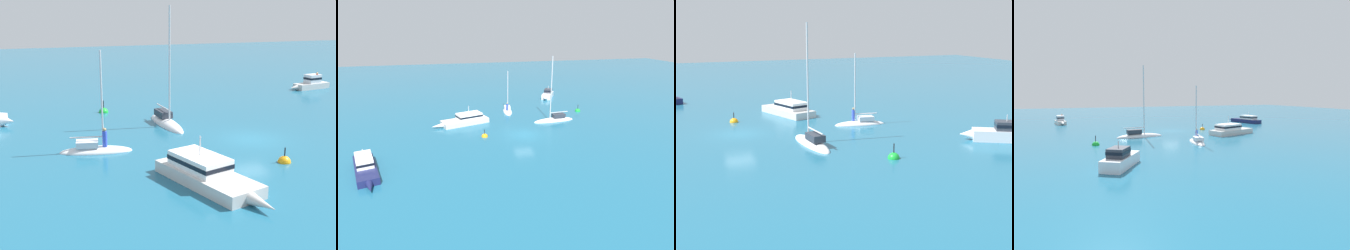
{
  "view_description": "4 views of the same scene",
  "coord_description": "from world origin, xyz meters",
  "views": [
    {
      "loc": [
        15.73,
        28.92,
        9.6
      ],
      "look_at": [
        7.0,
        1.68,
        2.07
      ],
      "focal_mm": 49.15,
      "sensor_mm": 36.0,
      "label": 1
    },
    {
      "loc": [
        -35.56,
        11.12,
        13.62
      ],
      "look_at": [
        0.58,
        2.32,
        1.32
      ],
      "focal_mm": 32.35,
      "sensor_mm": 36.0,
      "label": 2
    },
    {
      "loc": [
        -6.99,
        -40.72,
        9.51
      ],
      "look_at": [
        7.33,
        -6.32,
        1.44
      ],
      "focal_mm": 50.59,
      "sensor_mm": 36.0,
      "label": 3
    },
    {
      "loc": [
        41.83,
        -13.98,
        5.86
      ],
      "look_at": [
        -2.62,
        2.82,
        0.52
      ],
      "focal_mm": 30.2,
      "sensor_mm": 36.0,
      "label": 4
    }
  ],
  "objects": [
    {
      "name": "launch_1",
      "position": [
        6.47,
        6.95,
        0.63
      ],
      "size": [
        4.34,
        8.4,
        2.59
      ],
      "rotation": [
        0.0,
        0.0,
        1.87
      ],
      "color": "silver",
      "rests_on": "ground"
    },
    {
      "name": "mooring_buoy",
      "position": [
        0.46,
        5.18,
        0.0
      ],
      "size": [
        0.83,
        0.83,
        1.38
      ],
      "color": "orange",
      "rests_on": "ground"
    },
    {
      "name": "powerboat",
      "position": [
        19.3,
        -10.66,
        0.65
      ],
      "size": [
        5.38,
        3.93,
        2.19
      ],
      "rotation": [
        0.0,
        0.0,
        2.6
      ],
      "color": "white",
      "rests_on": "ground"
    },
    {
      "name": "ground_plane",
      "position": [
        0.0,
        0.0,
        0.0
      ],
      "size": [
        160.0,
        160.0,
        0.0
      ],
      "primitive_type": "plane",
      "color": "#1E607F"
    },
    {
      "name": "channel_buoy",
      "position": [
        8.83,
        -11.98,
        0.01
      ],
      "size": [
        0.87,
        0.87,
        1.54
      ],
      "color": "green",
      "rests_on": "ground"
    },
    {
      "name": "powerboat_1",
      "position": [
        -6.63,
        18.1,
        0.61
      ],
      "size": [
        7.96,
        3.49,
        2.21
      ],
      "rotation": [
        0.0,
        0.0,
        3.4
      ],
      "color": "#191E4C",
      "rests_on": "ground"
    },
    {
      "name": "sloop",
      "position": [
        11.39,
        -0.55,
        0.14
      ],
      "size": [
        5.01,
        2.15,
        7.16
      ],
      "rotation": [
        0.0,
        0.0,
        2.99
      ],
      "color": "white",
      "rests_on": "ground"
    },
    {
      "name": "yacht",
      "position": [
        4.66,
        -6.08,
        0.17
      ],
      "size": [
        1.82,
        6.37,
        10.07
      ],
      "rotation": [
        0.0,
        0.0,
        1.64
      ],
      "color": "white",
      "rests_on": "ground"
    }
  ]
}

